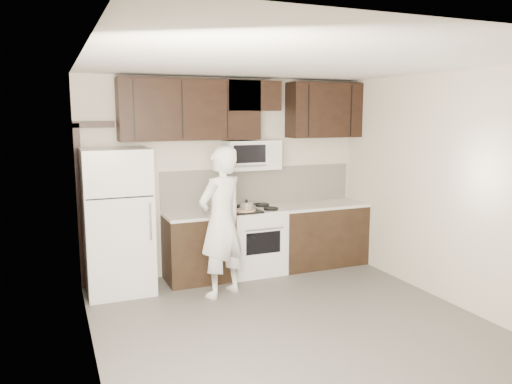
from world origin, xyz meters
TOP-DOWN VIEW (x-y plane):
  - floor at (0.00, 0.00)m, footprint 4.50×4.50m
  - back_wall at (0.00, 2.25)m, footprint 4.00×0.00m
  - ceiling at (0.00, 0.00)m, footprint 4.50×4.50m
  - counter_run at (0.60, 1.94)m, footprint 2.95×0.64m
  - stove at (0.30, 1.94)m, footprint 0.76×0.66m
  - backsplash at (0.50, 2.24)m, footprint 2.90×0.02m
  - upper_cabinets at (0.21, 2.08)m, footprint 3.48×0.35m
  - microwave at (0.30, 2.06)m, footprint 0.76×0.42m
  - refrigerator at (-1.55, 1.89)m, footprint 0.80×0.76m
  - door_trim at (-1.92, 2.21)m, footprint 0.50×0.08m
  - saucepan at (0.12, 1.79)m, footprint 0.30×0.18m
  - baking_tray at (0.09, 1.76)m, footprint 0.42×0.32m
  - pizza at (0.09, 1.76)m, footprint 0.29×0.29m
  - person at (-0.41, 1.28)m, footprint 0.80×0.69m

SIDE VIEW (x-z plane):
  - floor at x=0.00m, z-range 0.00..0.00m
  - counter_run at x=0.60m, z-range 0.00..0.91m
  - stove at x=0.30m, z-range -0.01..0.93m
  - refrigerator at x=-1.55m, z-range 0.00..1.80m
  - person at x=-0.41m, z-range 0.00..1.84m
  - baking_tray at x=0.09m, z-range 0.91..0.93m
  - pizza at x=0.09m, z-range 0.93..0.95m
  - saucepan at x=0.12m, z-range 0.89..1.06m
  - backsplash at x=0.50m, z-range 0.91..1.45m
  - door_trim at x=-1.92m, z-range 0.19..2.31m
  - back_wall at x=0.00m, z-range -0.65..3.35m
  - microwave at x=0.30m, z-range 1.45..1.85m
  - upper_cabinets at x=0.21m, z-range 1.89..2.67m
  - ceiling at x=0.00m, z-range 2.70..2.70m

